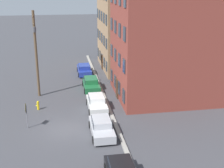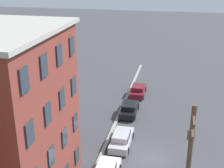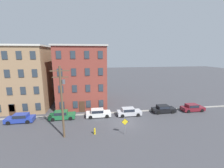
# 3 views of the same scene
# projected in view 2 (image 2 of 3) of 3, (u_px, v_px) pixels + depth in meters

# --- Properties ---
(ground_plane) EXTENTS (200.00, 200.00, 0.00)m
(ground_plane) POSITION_uv_depth(u_px,v_px,m) (150.00, 158.00, 28.76)
(ground_plane) COLOR #424247
(kerb_strip) EXTENTS (56.00, 0.36, 0.16)m
(kerb_strip) POSITION_uv_depth(u_px,v_px,m) (103.00, 151.00, 29.63)
(kerb_strip) COLOR #9E998E
(kerb_strip) RESTS_ON ground_plane
(car_silver) EXTENTS (4.40, 1.92, 1.43)m
(car_silver) POSITION_uv_depth(u_px,v_px,m) (122.00, 139.00, 30.46)
(car_silver) COLOR #B7B7BC
(car_silver) RESTS_ON ground_plane
(car_black) EXTENTS (4.40, 1.92, 1.43)m
(car_black) POSITION_uv_depth(u_px,v_px,m) (129.00, 108.00, 36.94)
(car_black) COLOR black
(car_black) RESTS_ON ground_plane
(car_maroon) EXTENTS (4.40, 1.92, 1.43)m
(car_maroon) POSITION_uv_depth(u_px,v_px,m) (138.00, 90.00, 42.41)
(car_maroon) COLOR maroon
(car_maroon) RESTS_ON ground_plane
(caution_sign) EXTENTS (1.01, 0.08, 2.43)m
(caution_sign) POSITION_uv_depth(u_px,v_px,m) (190.00, 152.00, 26.75)
(caution_sign) COLOR slate
(caution_sign) RESTS_ON ground_plane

